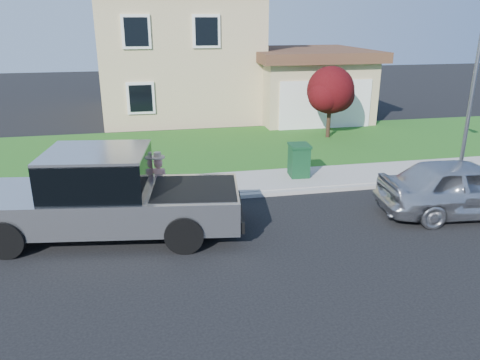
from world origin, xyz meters
name	(u,v)px	position (x,y,z in m)	size (l,w,h in m)	color
ground	(236,242)	(0.00, 0.00, 0.00)	(80.00, 80.00, 0.00)	black
curb	(250,195)	(1.00, 2.90, 0.06)	(40.00, 0.20, 0.12)	gray
sidewalk	(243,183)	(1.00, 4.00, 0.07)	(40.00, 2.00, 0.15)	gray
lawn	(221,148)	(1.00, 8.50, 0.05)	(40.00, 7.00, 0.10)	#1E5117
house	(203,56)	(1.31, 16.38, 3.17)	(14.00, 11.30, 6.85)	tan
pickup_truck	(106,197)	(-3.10, 1.07, 1.03)	(6.96, 3.16, 2.21)	black
woman	(159,183)	(-1.75, 2.51, 0.80)	(0.63, 0.49, 1.69)	#E28E7C
sedan	(464,188)	(6.50, 0.44, 0.80)	(1.88, 4.67, 1.59)	#ADAEB4
ornamental_tree	(331,92)	(6.03, 9.23, 2.11)	(2.29, 2.07, 3.15)	black
trash_bin	(299,160)	(2.95, 4.15, 0.71)	(0.72, 0.81, 1.10)	#103A1D
street_lamp	(474,91)	(8.05, 2.69, 3.06)	(0.29, 0.70, 5.36)	slate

